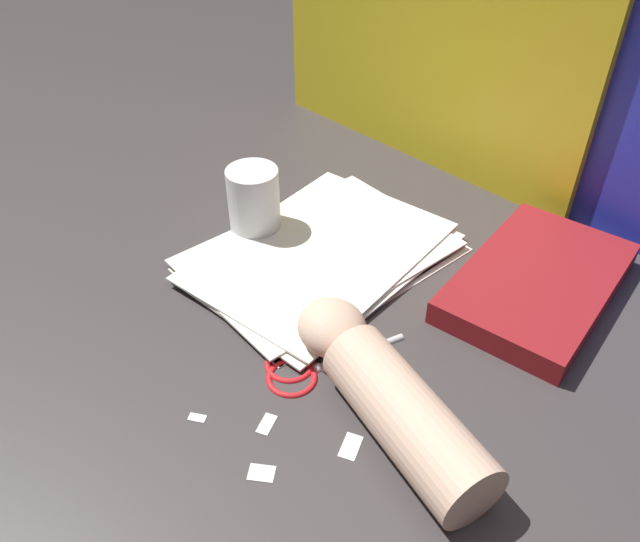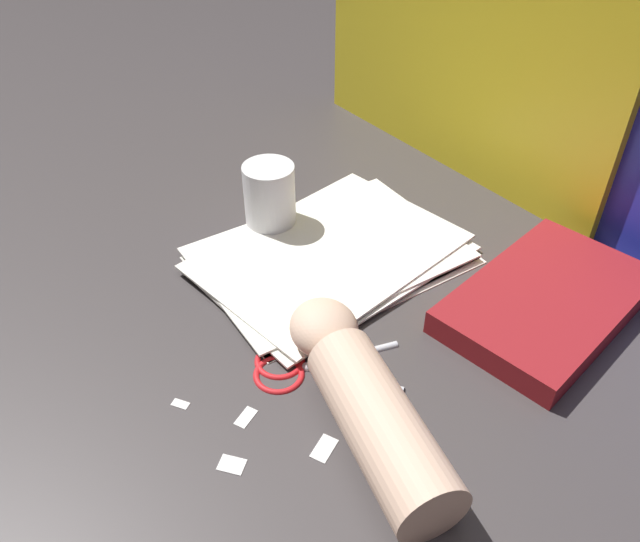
% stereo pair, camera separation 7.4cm
% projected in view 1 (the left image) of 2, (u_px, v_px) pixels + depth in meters
% --- Properties ---
extents(ground_plane, '(6.00, 6.00, 0.00)m').
position_uv_depth(ground_plane, '(341.00, 313.00, 0.77)').
color(ground_plane, '#3D3838').
extents(backdrop_panel_left, '(0.59, 0.04, 0.41)m').
position_uv_depth(backdrop_panel_left, '(425.00, 35.00, 0.96)').
color(backdrop_panel_left, yellow).
rests_on(backdrop_panel_left, ground_plane).
extents(paper_stack, '(0.28, 0.37, 0.02)m').
position_uv_depth(paper_stack, '(322.00, 254.00, 0.85)').
color(paper_stack, white).
rests_on(paper_stack, ground_plane).
extents(book_closed, '(0.20, 0.29, 0.03)m').
position_uv_depth(book_closed, '(538.00, 282.00, 0.79)').
color(book_closed, maroon).
rests_on(book_closed, ground_plane).
extents(scissors, '(0.16, 0.17, 0.01)m').
position_uv_depth(scissors, '(312.00, 366.00, 0.70)').
color(scissors, silver).
rests_on(scissors, ground_plane).
extents(hand_forearm, '(0.30, 0.15, 0.07)m').
position_uv_depth(hand_forearm, '(386.00, 393.00, 0.63)').
color(hand_forearm, beige).
rests_on(hand_forearm, ground_plane).
extents(paper_scrap_near, '(0.03, 0.03, 0.00)m').
position_uv_depth(paper_scrap_near, '(351.00, 446.00, 0.62)').
color(paper_scrap_near, white).
rests_on(paper_scrap_near, ground_plane).
extents(paper_scrap_mid, '(0.02, 0.02, 0.00)m').
position_uv_depth(paper_scrap_mid, '(199.00, 419.00, 0.65)').
color(paper_scrap_mid, white).
rests_on(paper_scrap_mid, ground_plane).
extents(paper_scrap_far, '(0.03, 0.03, 0.00)m').
position_uv_depth(paper_scrap_far, '(262.00, 473.00, 0.60)').
color(paper_scrap_far, white).
rests_on(paper_scrap_far, ground_plane).
extents(paper_scrap_side, '(0.02, 0.03, 0.00)m').
position_uv_depth(paper_scrap_side, '(267.00, 424.00, 0.64)').
color(paper_scrap_side, white).
rests_on(paper_scrap_side, ground_plane).
extents(mug, '(0.07, 0.07, 0.10)m').
position_uv_depth(mug, '(254.00, 203.00, 0.87)').
color(mug, white).
rests_on(mug, ground_plane).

